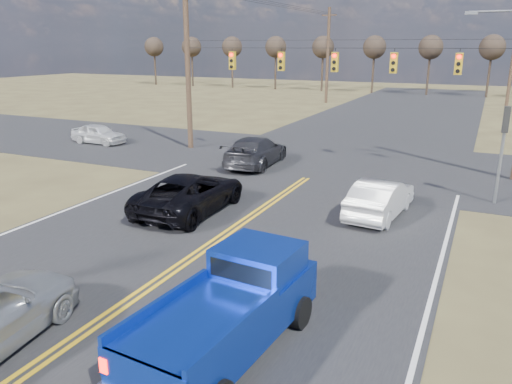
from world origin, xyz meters
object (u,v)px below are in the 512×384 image
at_px(cross_car_west, 98,134).
at_px(black_suv, 191,193).
at_px(pickup_truck, 231,309).
at_px(dgrey_car_queue, 256,151).
at_px(white_car_queue, 380,198).

bearing_deg(cross_car_west, black_suv, -124.03).
relative_size(pickup_truck, dgrey_car_queue, 1.00).
height_order(black_suv, cross_car_west, black_suv).
relative_size(black_suv, white_car_queue, 1.26).
height_order(black_suv, white_car_queue, black_suv).
xyz_separation_m(pickup_truck, cross_car_west, (-18.42, 16.61, -0.29)).
bearing_deg(dgrey_car_queue, pickup_truck, 109.00).
xyz_separation_m(pickup_truck, white_car_queue, (1.05, 9.88, -0.23)).
bearing_deg(black_suv, cross_car_west, -37.21).
distance_m(pickup_truck, white_car_queue, 9.94).
distance_m(pickup_truck, cross_car_west, 24.80).
height_order(black_suv, dgrey_car_queue, dgrey_car_queue).
bearing_deg(pickup_truck, dgrey_car_queue, 117.91).
bearing_deg(pickup_truck, cross_car_west, 142.62).
xyz_separation_m(dgrey_car_queue, cross_car_west, (-11.81, 1.23, -0.13)).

